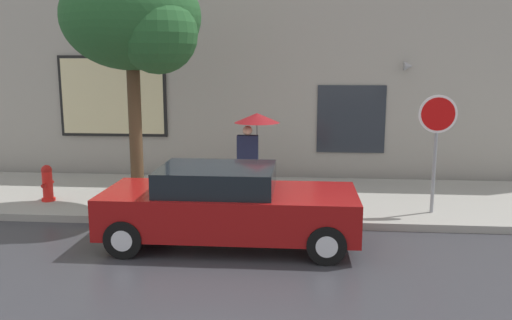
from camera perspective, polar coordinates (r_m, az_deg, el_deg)
The scene contains 8 objects.
ground_plane at distance 9.48m, azimuth -6.24°, elevation -9.06°, with size 60.00×60.00×0.00m, color #333338.
sidewalk at distance 12.29m, azimuth -3.56°, elevation -4.08°, with size 20.00×4.00×0.15m, color gray.
building_facade at distance 14.38m, azimuth -2.34°, elevation 11.75°, with size 20.00×0.67×7.00m.
parked_car at distance 9.23m, azimuth -3.10°, elevation -5.01°, with size 4.41×1.86×1.39m.
fire_hydrant at distance 12.48m, azimuth -21.80°, elevation -2.37°, with size 0.30×0.44×0.81m.
pedestrian_with_umbrella at distance 11.89m, azimuth -0.21°, elevation 3.36°, with size 1.04×1.04×1.91m.
street_tree at distance 11.15m, azimuth -12.94°, elevation 14.50°, with size 2.87×2.44×5.02m.
stop_sign at distance 11.03m, azimuth 19.12°, elevation 3.07°, with size 0.76×0.10×2.41m.
Camera 1 is at (1.77, -8.76, 3.16)m, focal length 36.66 mm.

